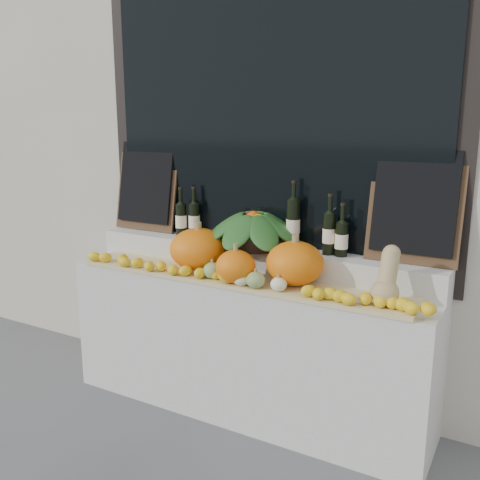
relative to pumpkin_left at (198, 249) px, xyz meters
name	(u,v)px	position (x,y,z in m)	size (l,w,h in m)	color
storefront_facade	(299,52)	(0.29, 0.80, 1.21)	(7.00, 0.94, 4.50)	beige
display_sill	(246,344)	(0.29, 0.08, -0.59)	(2.30, 0.55, 0.88)	silver
rear_tier	(258,258)	(0.29, 0.23, -0.07)	(2.30, 0.25, 0.16)	silver
straw_bedding	(236,279)	(0.29, -0.04, -0.14)	(2.10, 0.32, 0.03)	tan
pumpkin_left	(198,249)	(0.00, 0.00, 0.00)	(0.35, 0.35, 0.26)	orange
pumpkin_right	(295,263)	(0.64, 0.00, 0.00)	(0.32, 0.32, 0.25)	orange
pumpkin_center	(236,266)	(0.34, -0.13, -0.03)	(0.23, 0.23, 0.19)	orange
butternut_squash	(387,279)	(1.17, -0.06, 0.00)	(0.14, 0.21, 0.29)	tan
decorative_gourds	(238,276)	(0.37, -0.15, -0.08)	(0.54, 0.15, 0.14)	#306A20
lemon_heap	(226,277)	(0.29, -0.15, -0.10)	(2.20, 0.16, 0.06)	yellow
produce_bowl	(254,229)	(0.27, 0.22, 0.11)	(0.67, 0.67, 0.23)	black
wine_bottle_far_left	(181,219)	(-0.30, 0.24, 0.12)	(0.08, 0.08, 0.33)	black
wine_bottle_near_left	(194,219)	(-0.21, 0.26, 0.12)	(0.08, 0.08, 0.34)	black
wine_bottle_tall	(293,224)	(0.51, 0.26, 0.16)	(0.08, 0.08, 0.42)	black
wine_bottle_near_right	(329,233)	(0.75, 0.24, 0.13)	(0.08, 0.08, 0.36)	black
wine_bottle_far_right	(342,239)	(0.83, 0.24, 0.11)	(0.08, 0.08, 0.31)	black
chalkboard_left	(146,185)	(-0.63, 0.30, 0.33)	(0.50, 0.14, 0.61)	#4C331E
chalkboard_right	(415,205)	(1.21, 0.30, 0.33)	(0.50, 0.14, 0.61)	#4C331E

